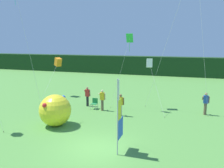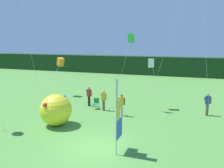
# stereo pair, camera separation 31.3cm
# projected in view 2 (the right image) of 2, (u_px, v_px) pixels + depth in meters

# --- Properties ---
(ground_plane) EXTENTS (120.00, 120.00, 0.00)m
(ground_plane) POSITION_uv_depth(u_px,v_px,m) (94.00, 147.00, 12.77)
(ground_plane) COLOR #518E3D
(distant_treeline) EXTENTS (80.00, 2.40, 3.13)m
(distant_treeline) POSITION_uv_depth(u_px,v_px,m) (163.00, 66.00, 39.84)
(distant_treeline) COLOR #193819
(distant_treeline) RESTS_ON ground
(banner_flag) EXTENTS (0.06, 1.03, 3.90)m
(banner_flag) POSITION_uv_depth(u_px,v_px,m) (118.00, 118.00, 11.88)
(banner_flag) COLOR #B7B7BC
(banner_flag) RESTS_ON ground
(person_near_banner) EXTENTS (0.55, 0.48, 1.73)m
(person_near_banner) POSITION_uv_depth(u_px,v_px,m) (89.00, 96.00, 20.84)
(person_near_banner) COLOR black
(person_near_banner) RESTS_ON ground
(person_mid_field) EXTENTS (0.55, 0.48, 1.76)m
(person_mid_field) POSITION_uv_depth(u_px,v_px,m) (207.00, 104.00, 18.14)
(person_mid_field) COLOR brown
(person_mid_field) RESTS_ON ground
(person_far_left) EXTENTS (0.55, 0.48, 1.70)m
(person_far_left) POSITION_uv_depth(u_px,v_px,m) (122.00, 104.00, 18.05)
(person_far_left) COLOR #B7B2A3
(person_far_left) RESTS_ON ground
(person_far_right) EXTENTS (0.55, 0.48, 1.74)m
(person_far_right) POSITION_uv_depth(u_px,v_px,m) (104.00, 99.00, 19.47)
(person_far_right) COLOR brown
(person_far_right) RESTS_ON ground
(inflatable_balloon) EXTENTS (2.18, 2.15, 2.15)m
(inflatable_balloon) POSITION_uv_depth(u_px,v_px,m) (56.00, 110.00, 15.98)
(inflatable_balloon) COLOR yellow
(inflatable_balloon) RESTS_ON ground
(folding_chair) EXTENTS (0.51, 0.51, 0.89)m
(folding_chair) POSITION_uv_depth(u_px,v_px,m) (96.00, 103.00, 20.10)
(folding_chair) COLOR #BCBCC1
(folding_chair) RESTS_ON ground
(kite_green_diamond_3) EXTENTS (1.83, 0.44, 6.27)m
(kite_green_diamond_3) POSITION_uv_depth(u_px,v_px,m) (130.00, 42.00, 19.14)
(kite_green_diamond_3) COLOR brown
(kite_green_diamond_3) RESTS_ON ground
(kite_white_box_4) EXTENTS (1.95, 2.80, 4.26)m
(kite_white_box_4) POSITION_uv_depth(u_px,v_px,m) (151.00, 63.00, 19.78)
(kite_white_box_4) COLOR brown
(kite_white_box_4) RESTS_ON ground
(kite_orange_box_6) EXTENTS (0.92, 4.05, 4.02)m
(kite_orange_box_6) POSITION_uv_depth(u_px,v_px,m) (61.00, 62.00, 24.60)
(kite_orange_box_6) COLOR brown
(kite_orange_box_6) RESTS_ON ground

